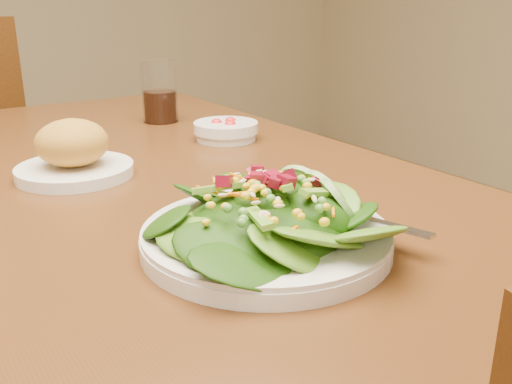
% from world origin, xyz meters
% --- Properties ---
extents(dining_table, '(0.90, 1.40, 0.75)m').
position_xyz_m(dining_table, '(0.00, 0.00, 0.65)').
color(dining_table, '#452410').
rests_on(dining_table, ground_plane).
extents(salad_plate, '(0.28, 0.28, 0.08)m').
position_xyz_m(salad_plate, '(0.07, -0.32, 0.78)').
color(salad_plate, white).
rests_on(salad_plate, dining_table).
extents(bread_plate, '(0.18, 0.18, 0.09)m').
position_xyz_m(bread_plate, '(-0.04, 0.06, 0.79)').
color(bread_plate, white).
rests_on(bread_plate, dining_table).
extents(tomato_bowl, '(0.12, 0.12, 0.04)m').
position_xyz_m(tomato_bowl, '(0.28, 0.13, 0.77)').
color(tomato_bowl, white).
rests_on(tomato_bowl, dining_table).
extents(drinking_glass, '(0.08, 0.08, 0.13)m').
position_xyz_m(drinking_glass, '(0.24, 0.35, 0.81)').
color(drinking_glass, silver).
rests_on(drinking_glass, dining_table).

